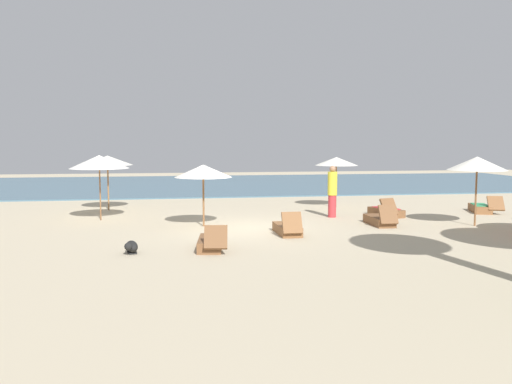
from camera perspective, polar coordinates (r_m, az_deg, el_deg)
The scene contains 14 objects.
ground_plane at distance 17.16m, azimuth -1.86°, elevation -3.85°, with size 60.00×60.00×0.00m, color #BCAD8E.
ocean_water at distance 33.98m, azimuth -5.46°, elevation 0.82°, with size 48.00×16.00×0.06m, color #476B7F.
umbrella_0 at distance 22.45m, azimuth 8.55°, elevation 3.25°, with size 1.77×1.77×2.11m.
umbrella_1 at distance 18.80m, azimuth 22.48°, elevation 2.82°, with size 1.89×1.89×2.27m.
umbrella_2 at distance 22.17m, azimuth -15.53°, elevation 3.25°, with size 1.99×1.99×2.19m.
umbrella_4 at distance 19.41m, azimuth -16.34°, elevation 3.10°, with size 2.05×2.05×2.28m.
umbrella_5 at distance 17.40m, azimuth -5.64°, elevation 2.23°, with size 1.86×1.86×2.01m.
lounger_0 at distance 20.36m, azimuth 13.70°, elevation -2.02°, with size 0.98×1.75×0.73m.
lounger_1 at distance 18.18m, azimuth 13.07°, elevation -2.92°, with size 0.62×1.65×0.74m.
lounger_2 at distance 22.60m, azimuth 22.88°, elevation -1.57°, with size 1.10×1.79×0.68m.
lounger_3 at distance 16.01m, azimuth 3.39°, elevation -3.91°, with size 0.63×1.64×0.75m.
lounger_4 at distance 13.86m, azimuth -4.83°, elevation -5.41°, with size 0.78×1.74×0.70m.
person_1 at distance 19.63m, azimuth 8.13°, elevation 0.09°, with size 0.43×0.43×1.88m.
dog at distance 13.66m, azimuth -13.12°, elevation -5.70°, with size 0.41×0.70×0.32m.
Camera 1 is at (-2.12, -16.80, 2.79)m, focal length 37.57 mm.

